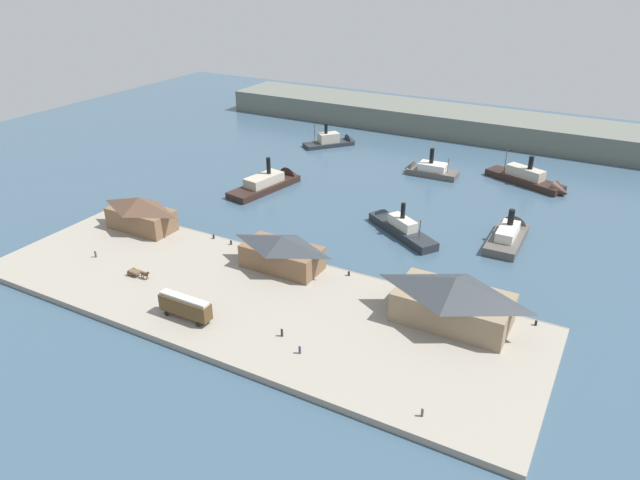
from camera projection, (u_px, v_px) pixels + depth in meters
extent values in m
plane|color=#385166|center=(305.00, 255.00, 128.62)|extent=(320.00, 320.00, 0.00)
cube|color=gray|center=(247.00, 299.00, 111.07)|extent=(110.00, 36.00, 1.20)
cube|color=slate|center=(297.00, 260.00, 125.57)|extent=(110.00, 0.80, 1.00)
cube|color=brown|center=(142.00, 219.00, 136.75)|extent=(15.53, 7.52, 5.03)
pyramid|color=brown|center=(139.00, 203.00, 134.99)|extent=(15.84, 7.90, 2.90)
cube|color=brown|center=(282.00, 257.00, 119.98)|extent=(16.10, 8.13, 4.86)
pyramid|color=#33383D|center=(282.00, 241.00, 118.41)|extent=(16.43, 8.53, 2.22)
cube|color=#847056|center=(453.00, 308.00, 102.34)|extent=(19.68, 10.81, 5.56)
pyramid|color=#33383D|center=(455.00, 286.00, 100.40)|extent=(20.08, 11.35, 3.21)
cube|color=#4C381E|center=(185.00, 307.00, 103.33)|extent=(10.32, 2.29, 2.98)
cube|color=beige|center=(184.00, 298.00, 102.56)|extent=(9.90, 1.60, 0.50)
cylinder|color=black|center=(206.00, 318.00, 103.52)|extent=(0.90, 0.18, 0.90)
cylinder|color=black|center=(198.00, 325.00, 101.73)|extent=(0.90, 0.18, 0.90)
cylinder|color=black|center=(175.00, 307.00, 106.64)|extent=(0.90, 0.18, 0.90)
cylinder|color=black|center=(166.00, 314.00, 104.85)|extent=(0.90, 0.18, 0.90)
cube|color=brown|center=(135.00, 272.00, 117.66)|extent=(2.50, 1.48, 0.50)
cylinder|color=#4C3828|center=(135.00, 270.00, 118.68)|extent=(1.20, 0.10, 1.20)
cylinder|color=#4C3828|center=(129.00, 274.00, 117.51)|extent=(1.20, 0.10, 1.20)
ellipsoid|color=#473323|center=(144.00, 274.00, 116.40)|extent=(2.00, 0.70, 0.90)
ellipsoid|color=#473323|center=(148.00, 273.00, 115.69)|extent=(0.70, 0.32, 0.44)
cylinder|color=#473323|center=(148.00, 277.00, 116.57)|extent=(0.16, 0.16, 1.00)
cylinder|color=#473323|center=(146.00, 278.00, 116.25)|extent=(0.16, 0.16, 1.00)
cylinder|color=#473323|center=(143.00, 275.00, 117.09)|extent=(0.16, 0.16, 1.00)
cylinder|color=#473323|center=(142.00, 276.00, 116.77)|extent=(0.16, 0.16, 1.00)
cylinder|color=#4C3D33|center=(96.00, 254.00, 124.79)|extent=(0.41, 0.41, 1.39)
sphere|color=#CCA889|center=(95.00, 251.00, 124.43)|extent=(0.25, 0.25, 0.25)
cylinder|color=#232328|center=(282.00, 333.00, 99.17)|extent=(0.41, 0.41, 1.41)
sphere|color=#CCA889|center=(282.00, 329.00, 98.80)|extent=(0.26, 0.26, 0.26)
cylinder|color=#33384C|center=(300.00, 350.00, 94.92)|extent=(0.40, 0.40, 1.38)
sphere|color=#CCA889|center=(300.00, 346.00, 94.56)|extent=(0.25, 0.25, 0.25)
cylinder|color=#3D4C42|center=(422.00, 413.00, 82.09)|extent=(0.38, 0.38, 1.29)
sphere|color=#CCA889|center=(423.00, 408.00, 81.75)|extent=(0.24, 0.24, 0.24)
cylinder|color=black|center=(349.00, 274.00, 117.80)|extent=(0.44, 0.44, 0.90)
cylinder|color=black|center=(231.00, 243.00, 130.32)|extent=(0.44, 0.44, 0.90)
cylinder|color=black|center=(214.00, 237.00, 133.00)|extent=(0.44, 0.44, 0.90)
cylinder|color=black|center=(536.00, 323.00, 102.17)|extent=(0.44, 0.44, 0.90)
cube|color=#23282D|center=(402.00, 231.00, 137.26)|extent=(20.68, 15.79, 1.95)
cone|color=#23282D|center=(377.00, 215.00, 145.81)|extent=(5.59, 5.71, 4.28)
cube|color=beige|center=(403.00, 223.00, 136.32)|extent=(8.25, 6.81, 2.32)
cylinder|color=black|center=(403.00, 211.00, 135.14)|extent=(1.05, 1.05, 3.66)
cylinder|color=brown|center=(420.00, 229.00, 130.72)|extent=(0.24, 0.24, 4.44)
cube|color=#514C47|center=(432.00, 173.00, 173.56)|extent=(14.90, 6.22, 1.73)
cone|color=#514C47|center=(409.00, 169.00, 176.62)|extent=(2.77, 5.37, 5.31)
cube|color=silver|center=(433.00, 167.00, 172.72)|extent=(8.03, 4.80, 2.07)
cylinder|color=black|center=(432.00, 156.00, 171.54)|extent=(1.27, 1.27, 4.44)
cylinder|color=brown|center=(448.00, 165.00, 170.40)|extent=(0.24, 0.24, 4.23)
cube|color=#23282D|center=(329.00, 144.00, 200.10)|extent=(15.18, 16.72, 1.31)
cone|color=#23282D|center=(351.00, 141.00, 202.91)|extent=(5.92, 5.63, 5.16)
cube|color=#B2A893|center=(329.00, 138.00, 199.11)|extent=(7.25, 7.64, 3.13)
cylinder|color=black|center=(326.00, 128.00, 197.34)|extent=(1.10, 1.10, 3.42)
cylinder|color=brown|center=(315.00, 134.00, 196.64)|extent=(0.24, 0.24, 6.68)
cube|color=#514C47|center=(506.00, 240.00, 133.20)|extent=(7.16, 17.32, 1.92)
cone|color=#514C47|center=(514.00, 226.00, 140.02)|extent=(6.23, 3.20, 6.18)
cube|color=silver|center=(508.00, 232.00, 132.29)|extent=(3.98, 9.45, 2.16)
cylinder|color=black|center=(511.00, 217.00, 132.38)|extent=(1.38, 1.38, 3.60)
cube|color=black|center=(264.00, 187.00, 163.16)|extent=(10.79, 23.76, 1.81)
cone|color=black|center=(292.00, 176.00, 171.14)|extent=(6.77, 5.15, 6.14)
cube|color=#B2A893|center=(264.00, 180.00, 162.22)|extent=(6.91, 12.11, 2.45)
cylinder|color=black|center=(268.00, 166.00, 162.05)|extent=(1.17, 1.17, 4.58)
cube|color=black|center=(524.00, 180.00, 167.58)|extent=(23.43, 14.09, 1.92)
cone|color=black|center=(561.00, 192.00, 159.57)|extent=(5.81, 6.42, 5.25)
cube|color=#B2A893|center=(525.00, 172.00, 166.53)|extent=(11.39, 7.51, 2.81)
cylinder|color=black|center=(531.00, 163.00, 164.26)|extent=(1.36, 1.36, 3.67)
cylinder|color=brown|center=(506.00, 160.00, 170.47)|extent=(0.24, 0.24, 6.70)
cube|color=#60665B|center=(457.00, 122.00, 213.26)|extent=(180.00, 24.00, 8.00)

